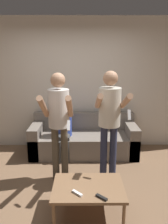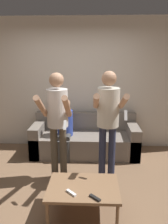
# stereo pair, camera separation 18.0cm
# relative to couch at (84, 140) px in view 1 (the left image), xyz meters

# --- Properties ---
(ground_plane) EXTENTS (14.00, 14.00, 0.00)m
(ground_plane) POSITION_rel_couch_xyz_m (-0.22, -1.36, -0.28)
(ground_plane) COLOR brown
(wall_back) EXTENTS (6.40, 0.06, 2.70)m
(wall_back) POSITION_rel_couch_xyz_m (-0.22, 0.43, 1.07)
(wall_back) COLOR beige
(wall_back) RESTS_ON ground_plane
(couch) EXTENTS (2.09, 0.80, 0.79)m
(couch) POSITION_rel_couch_xyz_m (0.00, 0.00, 0.00)
(couch) COLOR slate
(couch) RESTS_ON ground_plane
(person_standing_left) EXTENTS (0.44, 0.73, 1.71)m
(person_standing_left) POSITION_rel_couch_xyz_m (-0.38, -0.99, 0.79)
(person_standing_left) COLOR brown
(person_standing_left) RESTS_ON ground_plane
(person_standing_right) EXTENTS (0.45, 0.72, 1.74)m
(person_standing_right) POSITION_rel_couch_xyz_m (0.38, -0.99, 0.82)
(person_standing_right) COLOR #282D47
(person_standing_right) RESTS_ON ground_plane
(person_seated) EXTENTS (0.30, 0.53, 1.16)m
(person_seated) POSITION_rel_couch_xyz_m (-0.39, -0.16, 0.36)
(person_seated) COLOR #383838
(person_seated) RESTS_ON ground_plane
(coffee_table) EXTENTS (0.88, 0.62, 0.39)m
(coffee_table) POSITION_rel_couch_xyz_m (0.05, -1.78, 0.07)
(coffee_table) COLOR #846042
(coffee_table) RESTS_ON ground_plane
(remote_near) EXTENTS (0.14, 0.13, 0.02)m
(remote_near) POSITION_rel_couch_xyz_m (0.19, -2.02, 0.12)
(remote_near) COLOR black
(remote_near) RESTS_ON coffee_table
(remote_far) EXTENTS (0.13, 0.13, 0.02)m
(remote_far) POSITION_rel_couch_xyz_m (-0.09, -1.94, 0.12)
(remote_far) COLOR white
(remote_far) RESTS_ON coffee_table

